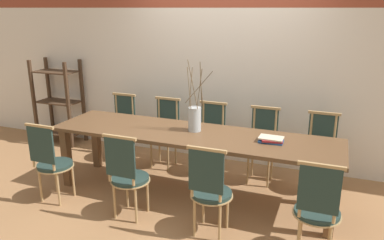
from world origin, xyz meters
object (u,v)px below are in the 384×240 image
dining_table (192,140)px  book_stack (271,140)px  vase_centerpiece (195,118)px  shelving_rack (59,102)px  chair_near_center (210,189)px  chair_far_center (210,137)px

dining_table → book_stack: size_ratio=12.66×
vase_centerpiece → shelving_rack: size_ratio=0.61×
dining_table → chair_near_center: size_ratio=3.46×
vase_centerpiece → chair_near_center: bearing=-59.8°
chair_near_center → book_stack: (0.43, 0.71, 0.30)m
dining_table → shelving_rack: size_ratio=2.42×
dining_table → vase_centerpiece: bearing=90.7°
chair_far_center → chair_near_center: bearing=108.5°
chair_far_center → vase_centerpiece: size_ratio=1.16×
book_stack → shelving_rack: bearing=165.4°
dining_table → shelving_rack: (-2.66, 0.94, -0.01)m
vase_centerpiece → shelving_rack: vase_centerpiece is taller
chair_near_center → book_stack: bearing=59.0°
chair_far_center → shelving_rack: size_ratio=0.70×
vase_centerpiece → book_stack: vase_centerpiece is taller
chair_near_center → book_stack: chair_near_center is taller
dining_table → book_stack: (0.88, 0.02, 0.12)m
book_stack → shelving_rack: shelving_rack is taller
shelving_rack → book_stack: bearing=-14.6°
chair_near_center → chair_far_center: bearing=108.5°
book_stack → vase_centerpiece: bearing=176.1°
chair_near_center → vase_centerpiece: vase_centerpiece is taller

